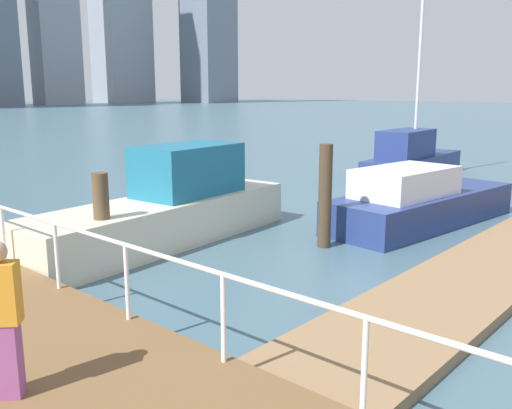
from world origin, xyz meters
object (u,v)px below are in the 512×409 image
Objects in this scene: moored_boat_5 at (418,202)px; moored_boat_4 at (168,208)px; pedestrian_0 at (2,318)px; moored_boat_0 at (411,159)px.

moored_boat_4 is at bearing 145.59° from moored_boat_5.
moored_boat_4 is 7.44m from pedestrian_0.
pedestrian_0 is (-5.88, -4.54, 0.47)m from moored_boat_4.
moored_boat_4 reaches higher than moored_boat_5.
pedestrian_0 is at bearing -165.87° from moored_boat_0.
moored_boat_4 is 6.44m from moored_boat_5.
moored_boat_5 is (-7.10, -3.70, -0.16)m from moored_boat_0.
pedestrian_0 reaches higher than moored_boat_5.
moored_boat_4 is 1.15× the size of moored_boat_5.
moored_boat_0 is 12.41m from moored_boat_4.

